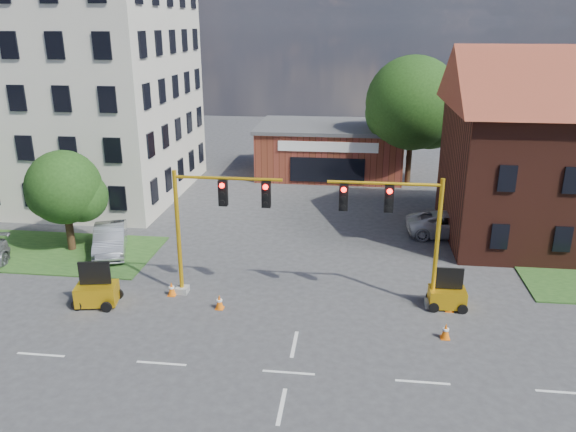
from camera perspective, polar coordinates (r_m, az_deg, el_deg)
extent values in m
plane|color=#3A3A3C|center=(22.12, 0.06, -15.62)|extent=(120.00, 120.00, 0.00)
cube|color=silver|center=(45.85, -22.74, 14.44)|extent=(18.00, 15.00, 20.00)
cube|color=brown|center=(49.25, 4.29, 6.63)|extent=(12.00, 8.00, 4.00)
cube|color=#505052|center=(48.83, 4.35, 9.09)|extent=(12.40, 8.40, 0.30)
cube|color=white|center=(45.04, 4.06, 7.02)|extent=(8.00, 0.10, 0.80)
cube|color=black|center=(45.47, 4.01, 4.67)|extent=(6.00, 0.10, 2.00)
cylinder|color=#372614|center=(46.40, 12.19, 5.91)|extent=(0.44, 0.44, 4.70)
sphere|color=#1C3D12|center=(45.64, 12.57, 11.13)|extent=(7.33, 7.33, 7.33)
sphere|color=#1C3D12|center=(46.25, 14.27, 9.77)|extent=(5.13, 5.13, 5.13)
cylinder|color=#372614|center=(34.69, -21.31, -1.17)|extent=(0.44, 0.44, 2.71)
sphere|color=#1C3D12|center=(33.97, -21.81, 2.73)|extent=(4.18, 4.18, 4.18)
sphere|color=#1C3D12|center=(34.00, -20.21, 1.86)|extent=(2.92, 2.92, 2.92)
cube|color=gray|center=(28.28, -10.70, -7.36)|extent=(0.60, 0.60, 0.30)
cylinder|color=gold|center=(27.12, -11.08, -1.77)|extent=(0.20, 0.20, 6.20)
cylinder|color=gold|center=(25.60, -6.13, 3.83)|extent=(5.00, 0.14, 0.14)
cube|color=black|center=(25.85, -6.61, 2.34)|extent=(0.40, 0.32, 1.20)
cube|color=black|center=(25.46, -2.23, 2.20)|extent=(0.40, 0.32, 1.20)
sphere|color=#FF0C07|center=(25.57, -6.74, 3.09)|extent=(0.24, 0.24, 0.24)
cube|color=gray|center=(27.34, 14.36, -8.63)|extent=(0.60, 0.60, 0.30)
cylinder|color=gold|center=(26.13, 14.88, -2.88)|extent=(0.20, 0.20, 6.20)
cylinder|color=gold|center=(24.99, 9.74, 3.28)|extent=(5.00, 0.14, 0.14)
cube|color=black|center=(25.21, 10.22, 1.73)|extent=(0.40, 0.32, 1.20)
cube|color=black|center=(25.16, 5.67, 1.91)|extent=(0.40, 0.32, 1.20)
sphere|color=#FF0C07|center=(24.92, 10.29, 2.48)|extent=(0.24, 0.24, 0.24)
cube|color=gold|center=(27.98, -18.82, -7.48)|extent=(2.03, 1.55, 0.92)
cube|color=black|center=(27.54, -19.06, -5.48)|extent=(1.43, 0.39, 1.12)
cube|color=gold|center=(27.34, 15.85, -7.93)|extent=(1.66, 1.11, 0.83)
cube|color=black|center=(26.93, 16.03, -6.10)|extent=(1.29, 0.12, 1.01)
cube|color=orange|center=(28.17, -11.69, -7.85)|extent=(0.38, 0.38, 0.04)
cone|color=orange|center=(28.02, -11.74, -7.25)|extent=(0.40, 0.40, 0.70)
cylinder|color=white|center=(27.99, -11.75, -7.12)|extent=(0.27, 0.27, 0.09)
cube|color=orange|center=(26.60, -6.95, -9.27)|extent=(0.38, 0.38, 0.04)
cone|color=orange|center=(26.44, -6.98, -8.64)|extent=(0.40, 0.40, 0.70)
cylinder|color=white|center=(26.41, -6.99, -8.51)|extent=(0.27, 0.27, 0.09)
cube|color=orange|center=(25.05, 15.65, -11.83)|extent=(0.38, 0.38, 0.04)
cone|color=orange|center=(24.88, 15.72, -11.18)|extent=(0.40, 0.40, 0.70)
cylinder|color=white|center=(24.85, 15.74, -11.04)|extent=(0.27, 0.27, 0.09)
cube|color=orange|center=(27.24, 16.04, -9.21)|extent=(0.38, 0.38, 0.04)
cone|color=orange|center=(27.09, 16.10, -8.59)|extent=(0.40, 0.40, 0.70)
cylinder|color=white|center=(27.06, 16.12, -8.46)|extent=(0.27, 0.27, 0.09)
imported|color=silver|center=(36.14, 16.17, -0.83)|extent=(5.50, 2.80, 1.49)
imported|color=#919498|center=(33.80, -17.62, -2.27)|extent=(3.26, 5.12, 1.59)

